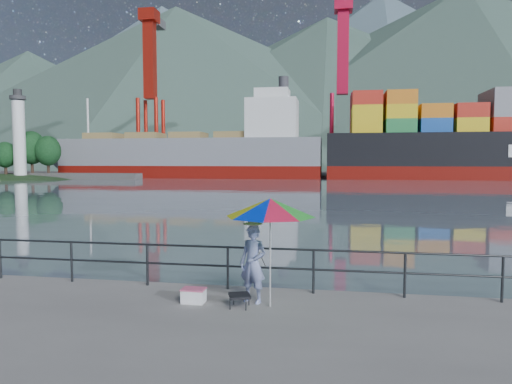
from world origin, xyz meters
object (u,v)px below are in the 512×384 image
at_px(beach_umbrella, 270,207).
at_px(bulk_carrier, 200,154).
at_px(cooler_bag, 194,296).
at_px(fisherman, 253,264).

height_order(beach_umbrella, bulk_carrier, bulk_carrier).
bearing_deg(bulk_carrier, beach_umbrella, -72.31).
bearing_deg(cooler_bag, beach_umbrella, 2.09).
distance_m(fisherman, bulk_carrier, 76.84).
height_order(beach_umbrella, cooler_bag, beach_umbrella).
distance_m(beach_umbrella, bulk_carrier, 77.14).
distance_m(fisherman, beach_umbrella, 1.32).
height_order(fisherman, bulk_carrier, bulk_carrier).
xyz_separation_m(beach_umbrella, bulk_carrier, (-23.44, 73.46, 2.10)).
relative_size(fisherman, beach_umbrella, 0.74).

